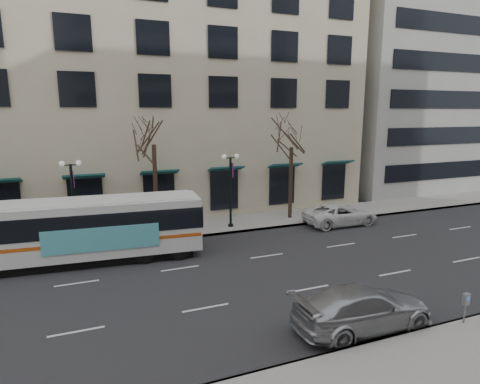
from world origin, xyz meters
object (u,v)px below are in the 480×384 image
lamp_post_left (73,198)px  city_bus (84,229)px  silver_car (363,308)px  lamp_post_right (231,187)px  white_pickup (340,214)px  pay_station (466,302)px  tree_far_mid (153,129)px  tree_far_right (292,134)px

lamp_post_left → city_bus: (0.46, -3.05, -1.07)m
lamp_post_left → silver_car: bearing=-54.6°
lamp_post_right → white_pickup: (7.68, -2.00, -2.19)m
white_pickup → lamp_post_right: bearing=76.4°
city_bus → pay_station: (13.23, -12.45, -0.86)m
lamp_post_right → white_pickup: 8.23m
tree_far_mid → lamp_post_left: bearing=-173.1°
lamp_post_left → silver_car: size_ratio=0.94×
tree_far_right → white_pickup: bearing=-44.0°
tree_far_right → lamp_post_left: tree_far_right is taller
lamp_post_left → lamp_post_right: same height
tree_far_mid → tree_far_right: tree_far_mid is taller
lamp_post_left → pay_station: lamp_post_left is taller
city_bus → white_pickup: city_bus is taller
lamp_post_right → silver_car: lamp_post_right is taller
tree_far_mid → city_bus: 7.69m
city_bus → silver_car: city_bus is taller
silver_car → tree_far_mid: bearing=19.5°
tree_far_right → lamp_post_left: (-14.99, -0.60, -3.48)m
pay_station → city_bus: bearing=135.2°
tree_far_right → lamp_post_right: tree_far_right is taller
lamp_post_left → city_bus: bearing=-81.4°
tree_far_mid → lamp_post_left: 6.40m
tree_far_right → pay_station: size_ratio=6.83×
silver_car → pay_station: silver_car is taller
lamp_post_left → white_pickup: size_ratio=0.96×
tree_far_right → lamp_post_left: 15.40m
tree_far_right → lamp_post_right: size_ratio=1.55×
tree_far_mid → city_bus: (-4.53, -3.65, -5.04)m
lamp_post_right → pay_station: lamp_post_right is taller
tree_far_mid → lamp_post_right: 6.41m
lamp_post_left → lamp_post_right: bearing=0.0°
silver_car → pay_station: bearing=-109.8°
white_pickup → pay_station: 14.08m
city_bus → lamp_post_right: bearing=22.2°
city_bus → silver_car: size_ratio=2.32×
tree_far_mid → lamp_post_left: size_ratio=1.64×
lamp_post_left → lamp_post_right: 10.00m
tree_far_right → city_bus: bearing=-165.9°
white_pickup → city_bus: bearing=94.5°
city_bus → white_pickup: (17.22, 1.05, -1.12)m
lamp_post_left → white_pickup: bearing=-6.5°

